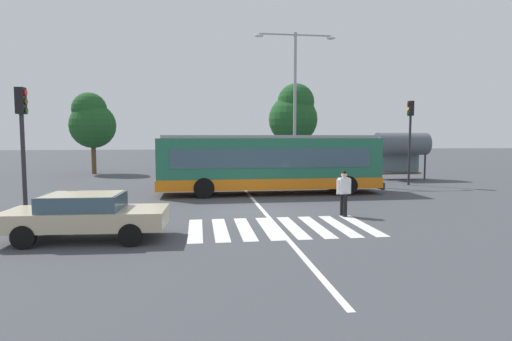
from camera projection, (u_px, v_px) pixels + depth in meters
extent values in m
plane|color=#424449|center=(256.00, 210.00, 16.90)|extent=(160.00, 160.00, 0.00)
cylinder|color=black|center=(333.00, 181.00, 23.39)|extent=(1.00, 0.30, 1.00)
cylinder|color=black|center=(347.00, 186.00, 21.07)|extent=(1.00, 0.30, 1.00)
cylinder|color=black|center=(203.00, 183.00, 22.38)|extent=(1.00, 0.30, 1.00)
cylinder|color=black|center=(204.00, 188.00, 20.06)|extent=(1.00, 0.30, 1.00)
cube|color=#236B4C|center=(269.00, 163.00, 21.60)|extent=(11.32, 2.58, 2.55)
cube|color=orange|center=(269.00, 182.00, 21.68)|extent=(11.43, 2.60, 0.55)
cube|color=#3D5666|center=(269.00, 157.00, 21.58)|extent=(9.96, 2.62, 0.96)
cube|color=#3D5666|center=(372.00, 158.00, 22.37)|extent=(0.05, 2.24, 1.63)
cube|color=black|center=(373.00, 142.00, 22.30)|extent=(0.06, 1.94, 0.28)
cube|color=#99999E|center=(269.00, 137.00, 21.49)|extent=(10.87, 2.37, 0.16)
cube|color=#28282B|center=(374.00, 184.00, 22.51)|extent=(0.13, 2.55, 0.36)
cylinder|color=black|center=(342.00, 205.00, 15.67)|extent=(0.16, 0.16, 0.85)
cylinder|color=black|center=(345.00, 206.00, 15.44)|extent=(0.16, 0.16, 0.85)
cube|color=white|center=(344.00, 186.00, 15.50)|extent=(0.42, 0.30, 0.60)
cylinder|color=white|center=(338.00, 187.00, 15.45)|extent=(0.10, 0.10, 0.55)
cylinder|color=white|center=(350.00, 186.00, 15.56)|extent=(0.10, 0.10, 0.55)
sphere|color=tan|center=(344.00, 175.00, 15.47)|extent=(0.22, 0.22, 0.22)
sphere|color=black|center=(344.00, 173.00, 15.46)|extent=(0.19, 0.19, 0.19)
cylinder|color=black|center=(142.00, 222.00, 12.94)|extent=(0.65, 0.23, 0.64)
cylinder|color=black|center=(131.00, 235.00, 11.28)|extent=(0.65, 0.23, 0.64)
cylinder|color=black|center=(49.00, 224.00, 12.69)|extent=(0.65, 0.23, 0.64)
cylinder|color=black|center=(23.00, 237.00, 11.03)|extent=(0.65, 0.23, 0.64)
cube|color=#C6B793|center=(87.00, 218.00, 11.96)|extent=(4.58, 2.03, 0.52)
cube|color=#3D5666|center=(83.00, 202.00, 11.91)|extent=(2.23, 1.70, 0.44)
cube|color=#C6B793|center=(83.00, 195.00, 11.90)|extent=(2.05, 1.62, 0.09)
cylinder|color=black|center=(178.00, 171.00, 32.26)|extent=(0.21, 0.64, 0.64)
cylinder|color=black|center=(199.00, 171.00, 32.51)|extent=(0.21, 0.64, 0.64)
cylinder|color=black|center=(176.00, 174.00, 29.51)|extent=(0.21, 0.64, 0.64)
cylinder|color=black|center=(200.00, 174.00, 29.76)|extent=(0.21, 0.64, 0.64)
cube|color=#C6B793|center=(188.00, 168.00, 30.98)|extent=(1.86, 4.52, 0.52)
cube|color=#3D5666|center=(188.00, 162.00, 30.85)|extent=(1.62, 2.17, 0.44)
cube|color=#C6B793|center=(188.00, 159.00, 30.84)|extent=(1.55, 1.99, 0.09)
cylinder|color=black|center=(214.00, 170.00, 32.68)|extent=(0.25, 0.65, 0.64)
cylinder|color=black|center=(235.00, 170.00, 32.79)|extent=(0.25, 0.65, 0.64)
cylinder|color=black|center=(212.00, 174.00, 29.91)|extent=(0.25, 0.65, 0.64)
cylinder|color=black|center=(235.00, 173.00, 30.01)|extent=(0.25, 0.65, 0.64)
cube|color=black|center=(224.00, 168.00, 31.32)|extent=(2.15, 4.62, 0.52)
cube|color=#3D5666|center=(224.00, 161.00, 31.19)|extent=(1.76, 2.27, 0.44)
cube|color=black|center=(224.00, 159.00, 31.18)|extent=(1.67, 2.09, 0.09)
cylinder|color=black|center=(249.00, 170.00, 32.96)|extent=(0.21, 0.64, 0.64)
cylinder|color=black|center=(270.00, 170.00, 33.16)|extent=(0.21, 0.64, 0.64)
cylinder|color=black|center=(253.00, 173.00, 30.20)|extent=(0.21, 0.64, 0.64)
cylinder|color=black|center=(276.00, 173.00, 30.40)|extent=(0.21, 0.64, 0.64)
cube|color=#B7BABF|center=(262.00, 167.00, 31.65)|extent=(1.88, 4.52, 0.52)
cube|color=#3D5666|center=(262.00, 161.00, 31.52)|extent=(1.63, 2.18, 0.44)
cube|color=#B7BABF|center=(262.00, 159.00, 31.51)|extent=(1.55, 2.00, 0.09)
cylinder|color=black|center=(280.00, 170.00, 33.44)|extent=(0.21, 0.64, 0.64)
cylinder|color=black|center=(301.00, 169.00, 33.64)|extent=(0.21, 0.64, 0.64)
cylinder|color=black|center=(287.00, 173.00, 30.68)|extent=(0.21, 0.64, 0.64)
cylinder|color=black|center=(309.00, 172.00, 30.88)|extent=(0.21, 0.64, 0.64)
cube|color=#234293|center=(294.00, 167.00, 32.13)|extent=(1.91, 4.54, 0.52)
cube|color=#3D5666|center=(295.00, 161.00, 32.01)|extent=(1.64, 2.19, 0.44)
cube|color=#234293|center=(295.00, 158.00, 31.99)|extent=(1.57, 2.01, 0.09)
cylinder|color=#28282B|center=(24.00, 169.00, 14.24)|extent=(0.14, 0.14, 3.75)
cube|color=black|center=(21.00, 101.00, 14.05)|extent=(0.28, 0.32, 0.90)
cylinder|color=red|center=(26.00, 93.00, 14.05)|extent=(0.04, 0.20, 0.20)
cylinder|color=#463707|center=(26.00, 102.00, 14.08)|extent=(0.04, 0.20, 0.20)
cylinder|color=#093B10|center=(27.00, 111.00, 14.10)|extent=(0.04, 0.20, 0.20)
cylinder|color=#28282B|center=(409.00, 151.00, 25.41)|extent=(0.14, 0.14, 4.25)
cube|color=black|center=(411.00, 108.00, 25.20)|extent=(0.28, 0.32, 0.90)
cylinder|color=#410907|center=(408.00, 104.00, 25.15)|extent=(0.04, 0.20, 0.20)
cylinder|color=yellow|center=(408.00, 109.00, 25.18)|extent=(0.04, 0.20, 0.20)
cylinder|color=#093B10|center=(408.00, 114.00, 25.20)|extent=(0.04, 0.20, 0.20)
cylinder|color=#28282B|center=(377.00, 163.00, 28.41)|extent=(0.12, 0.12, 2.30)
cylinder|color=#28282B|center=(425.00, 163.00, 28.90)|extent=(0.12, 0.12, 2.30)
cube|color=slate|center=(396.00, 161.00, 29.33)|extent=(3.40, 0.04, 1.93)
cylinder|color=#515660|center=(402.00, 144.00, 28.54)|extent=(3.61, 1.54, 1.54)
cube|color=#4C3823|center=(401.00, 173.00, 28.71)|extent=(2.83, 0.36, 0.08)
cylinder|color=#939399|center=(295.00, 108.00, 26.99)|extent=(0.20, 0.20, 9.66)
cylinder|color=#939399|center=(313.00, 35.00, 26.77)|extent=(2.37, 0.10, 0.10)
ellipsoid|color=silver|center=(331.00, 38.00, 26.94)|extent=(0.60, 0.32, 0.20)
cylinder|color=#939399|center=(277.00, 34.00, 26.44)|extent=(2.37, 0.10, 0.10)
ellipsoid|color=silver|center=(259.00, 36.00, 26.29)|extent=(0.60, 0.32, 0.20)
cylinder|color=brown|center=(94.00, 158.00, 33.15)|extent=(0.36, 0.36, 2.61)
sphere|color=#1E5123|center=(93.00, 125.00, 32.94)|extent=(3.59, 3.59, 3.59)
sphere|color=#1E5123|center=(89.00, 109.00, 32.78)|extent=(2.69, 2.69, 2.69)
cylinder|color=brown|center=(293.00, 153.00, 37.37)|extent=(0.36, 0.36, 2.99)
sphere|color=#1E5123|center=(293.00, 119.00, 37.12)|extent=(4.37, 4.37, 4.37)
sphere|color=#1E5123|center=(296.00, 102.00, 36.85)|extent=(3.28, 3.28, 3.28)
cube|color=silver|center=(195.00, 230.00, 13.26)|extent=(0.45, 3.39, 0.01)
cube|color=silver|center=(220.00, 229.00, 13.37)|extent=(0.45, 3.39, 0.01)
cube|color=silver|center=(245.00, 229.00, 13.48)|extent=(0.45, 3.39, 0.01)
cube|color=silver|center=(269.00, 228.00, 13.59)|extent=(0.45, 3.39, 0.01)
cube|color=silver|center=(293.00, 227.00, 13.70)|extent=(0.45, 3.39, 0.01)
cube|color=silver|center=(316.00, 226.00, 13.81)|extent=(0.45, 3.39, 0.01)
cube|color=silver|center=(339.00, 226.00, 13.92)|extent=(0.45, 3.39, 0.01)
cube|color=silver|center=(362.00, 225.00, 14.03)|extent=(0.45, 3.39, 0.01)
cube|color=silver|center=(256.00, 202.00, 18.91)|extent=(0.16, 24.00, 0.01)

